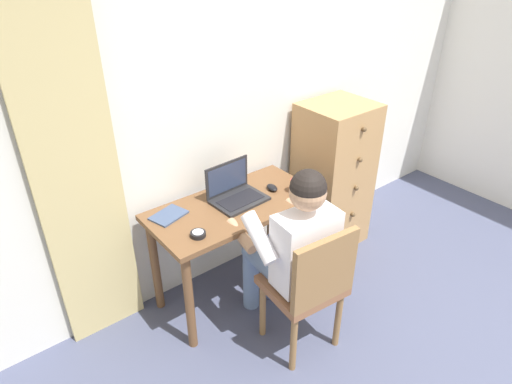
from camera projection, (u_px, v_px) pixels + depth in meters
wall_back at (263, 99)px, 3.12m from camera, size 4.80×0.05×2.50m
curtain_panel at (76, 173)px, 2.41m from camera, size 0.47×0.03×2.27m
desk at (235, 221)px, 2.94m from camera, size 1.11×0.55×0.75m
dresser at (333, 176)px, 3.52m from camera, size 0.51×0.49×1.18m
chair at (310, 285)px, 2.57m from camera, size 0.46×0.44×0.90m
person_seated at (292, 243)px, 2.61m from camera, size 0.56×0.61×1.22m
laptop at (235, 192)px, 2.90m from camera, size 0.35×0.27×0.24m
computer_mouse at (272, 188)px, 3.02m from camera, size 0.08×0.11×0.03m
desk_clock at (198, 234)px, 2.56m from camera, size 0.09×0.09×0.03m
notebook_pad at (169, 215)px, 2.75m from camera, size 0.24×0.20×0.01m
coffee_mug at (296, 186)px, 2.98m from camera, size 0.12×0.08×0.09m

